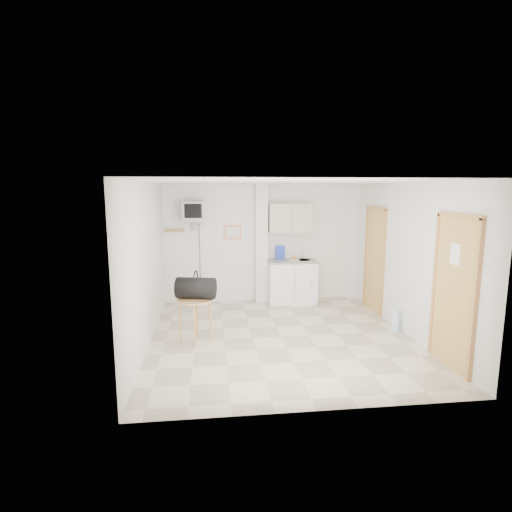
{
  "coord_description": "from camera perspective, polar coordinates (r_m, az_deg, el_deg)",
  "views": [
    {
      "loc": [
        -1.13,
        -6.15,
        2.38
      ],
      "look_at": [
        -0.34,
        0.6,
        1.25
      ],
      "focal_mm": 28.0,
      "sensor_mm": 36.0,
      "label": 1
    }
  ],
  "objects": [
    {
      "name": "duffel_bag",
      "position": [
        6.33,
        -8.58,
        -4.52
      ],
      "size": [
        0.66,
        0.46,
        0.45
      ],
      "rotation": [
        0.0,
        0.0,
        -0.22
      ],
      "color": "black",
      "rests_on": "round_table"
    },
    {
      "name": "room_envelope",
      "position": [
        6.45,
        5.7,
        1.88
      ],
      "size": [
        4.24,
        4.54,
        2.55
      ],
      "color": "white",
      "rests_on": "ground"
    },
    {
      "name": "water_bottle",
      "position": [
        7.28,
        19.27,
        -8.71
      ],
      "size": [
        0.13,
        0.13,
        0.4
      ],
      "color": "#B8E2F1",
      "rests_on": "ground"
    },
    {
      "name": "ground",
      "position": [
        6.69,
        3.6,
        -11.41
      ],
      "size": [
        4.5,
        4.5,
        0.0
      ],
      "primitive_type": "plane",
      "color": "beige",
      "rests_on": "ground"
    },
    {
      "name": "crt_television",
      "position": [
        8.19,
        -8.92,
        6.21
      ],
      "size": [
        0.44,
        0.45,
        2.15
      ],
      "color": "slate",
      "rests_on": "ground"
    },
    {
      "name": "kitchenette",
      "position": [
        8.48,
        5.07,
        -1.31
      ],
      "size": [
        1.03,
        0.58,
        2.1
      ],
      "color": "white",
      "rests_on": "ground"
    },
    {
      "name": "round_table",
      "position": [
        6.36,
        -8.68,
        -7.07
      ],
      "size": [
        0.55,
        0.55,
        0.69
      ],
      "rotation": [
        0.0,
        0.0,
        -0.04
      ],
      "color": "tan",
      "rests_on": "ground"
    }
  ]
}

